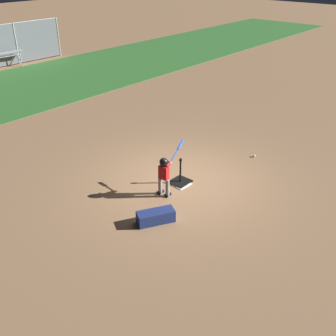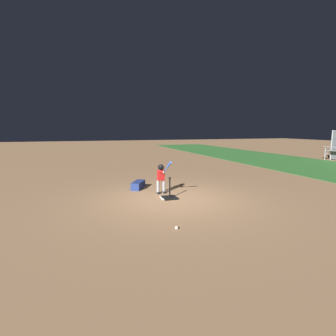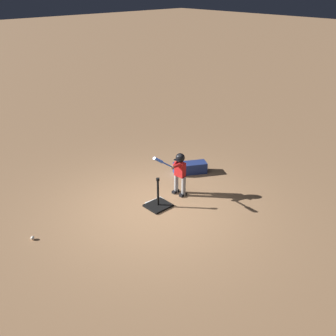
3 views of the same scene
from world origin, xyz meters
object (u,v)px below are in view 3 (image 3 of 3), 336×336
(batter_child, at_px, (179,169))
(baseball, at_px, (33,238))
(batting_tee, at_px, (158,203))
(equipment_bag, at_px, (190,168))

(batter_child, distance_m, baseball, 3.40)
(batting_tee, bearing_deg, equipment_bag, -158.06)
(baseball, bearing_deg, batting_tee, 164.47)
(batter_child, bearing_deg, equipment_bag, -148.59)
(batting_tee, distance_m, baseball, 2.69)
(batting_tee, distance_m, equipment_bag, 1.84)
(baseball, xyz_separation_m, equipment_bag, (-4.29, 0.03, 0.10))
(batter_child, bearing_deg, batting_tee, 5.85)
(baseball, height_order, equipment_bag, equipment_bag)
(batter_child, distance_m, equipment_bag, 1.29)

